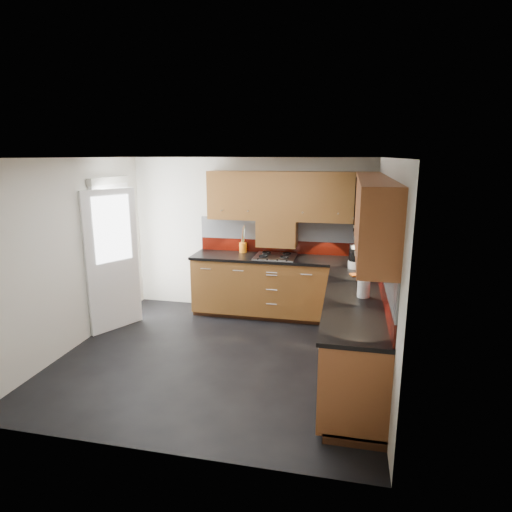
% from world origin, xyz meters
% --- Properties ---
extents(room, '(4.00, 3.80, 2.64)m').
position_xyz_m(room, '(0.00, 0.00, 1.50)').
color(room, black).
extents(base_cabinets, '(2.70, 3.20, 0.95)m').
position_xyz_m(base_cabinets, '(1.07, 0.72, 0.44)').
color(base_cabinets, brown).
rests_on(base_cabinets, room).
extents(countertop, '(2.72, 3.22, 0.04)m').
position_xyz_m(countertop, '(1.05, 0.70, 0.92)').
color(countertop, black).
rests_on(countertop, base_cabinets).
extents(backsplash, '(2.70, 3.20, 0.54)m').
position_xyz_m(backsplash, '(1.28, 0.93, 1.21)').
color(backsplash, maroon).
rests_on(backsplash, countertop).
extents(upper_cabinets, '(2.50, 3.20, 0.72)m').
position_xyz_m(upper_cabinets, '(1.23, 0.78, 1.84)').
color(upper_cabinets, brown).
rests_on(upper_cabinets, room).
extents(extractor_hood, '(0.60, 0.33, 0.40)m').
position_xyz_m(extractor_hood, '(0.45, 1.64, 1.28)').
color(extractor_hood, brown).
rests_on(extractor_hood, room).
extents(glass_cabinet, '(0.32, 0.80, 0.66)m').
position_xyz_m(glass_cabinet, '(1.71, 1.07, 1.87)').
color(glass_cabinet, black).
rests_on(glass_cabinet, room).
extents(back_door, '(0.42, 1.19, 2.04)m').
position_xyz_m(back_door, '(-1.78, 0.75, 1.03)').
color(back_door, white).
rests_on(back_door, room).
extents(gas_hob, '(0.61, 0.53, 0.05)m').
position_xyz_m(gas_hob, '(0.45, 1.47, 0.96)').
color(gas_hob, silver).
rests_on(gas_hob, countertop).
extents(utensil_pot, '(0.12, 0.12, 0.44)m').
position_xyz_m(utensil_pot, '(-0.10, 1.71, 1.04)').
color(utensil_pot, orange).
rests_on(utensil_pot, countertop).
extents(toaster, '(0.29, 0.19, 0.20)m').
position_xyz_m(toaster, '(1.68, 1.65, 1.04)').
color(toaster, silver).
rests_on(toaster, countertop).
extents(food_processor, '(0.19, 0.19, 0.31)m').
position_xyz_m(food_processor, '(1.61, 1.08, 1.08)').
color(food_processor, white).
rests_on(food_processor, countertop).
extents(paper_towel, '(0.17, 0.17, 0.27)m').
position_xyz_m(paper_towel, '(1.69, -0.14, 1.08)').
color(paper_towel, white).
rests_on(paper_towel, countertop).
extents(orange_cloth, '(0.19, 0.17, 0.02)m').
position_xyz_m(orange_cloth, '(1.63, 0.71, 0.95)').
color(orange_cloth, '#CF5C17').
rests_on(orange_cloth, countertop).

